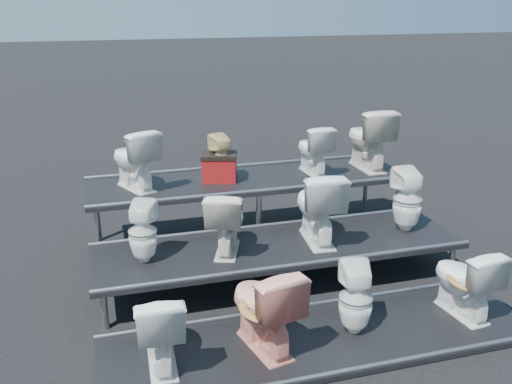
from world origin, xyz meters
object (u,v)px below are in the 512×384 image
object	(u,v)px
toilet_0	(159,327)
toilet_9	(222,158)
toilet_5	(226,221)
toilet_11	(368,138)
red_crate	(219,169)
toilet_3	(464,280)
toilet_1	(263,306)
toilet_2	(356,298)
toilet_7	(408,200)
toilet_4	(143,232)
toilet_6	(317,205)
toilet_10	(313,149)
toilet_8	(134,159)

from	to	relation	value
toilet_0	toilet_9	world-z (taller)	toilet_9
toilet_5	toilet_11	bearing A→B (deg)	-130.93
toilet_11	red_crate	distance (m)	2.12
toilet_0	toilet_3	bearing A→B (deg)	-177.58
toilet_1	toilet_9	world-z (taller)	toilet_9
toilet_2	toilet_7	size ratio (longest dim) A/B	0.94
toilet_1	toilet_4	bearing A→B (deg)	-66.38
toilet_3	toilet_4	xyz separation A→B (m)	(-3.06, 1.30, 0.36)
toilet_2	toilet_3	bearing A→B (deg)	-167.11
toilet_6	toilet_11	distance (m)	1.86
toilet_0	toilet_6	distance (m)	2.42
toilet_6	toilet_10	distance (m)	1.41
toilet_10	toilet_5	bearing A→B (deg)	37.56
toilet_7	toilet_0	bearing A→B (deg)	23.04
toilet_0	toilet_11	world-z (taller)	toilet_11
toilet_8	toilet_9	xyz separation A→B (m)	(1.11, 0.00, -0.08)
toilet_0	toilet_6	world-z (taller)	toilet_6
toilet_3	toilet_11	world-z (taller)	toilet_11
toilet_6	toilet_8	xyz separation A→B (m)	(-1.93, 1.30, 0.35)
toilet_0	toilet_6	xyz separation A→B (m)	(1.98, 1.30, 0.46)
toilet_5	toilet_8	xyz separation A→B (m)	(-0.86, 1.30, 0.42)
toilet_3	toilet_9	xyz separation A→B (m)	(-1.90, 2.60, 0.73)
toilet_10	toilet_1	bearing A→B (deg)	57.31
toilet_5	toilet_9	distance (m)	1.37
toilet_0	toilet_10	xyz separation A→B (m)	(2.44, 2.60, 0.76)
toilet_0	toilet_1	distance (m)	0.95
toilet_1	toilet_7	bearing A→B (deg)	-161.59
toilet_6	toilet_11	size ratio (longest dim) A/B	1.00
toilet_11	toilet_7	bearing A→B (deg)	85.22
toilet_0	toilet_9	size ratio (longest dim) A/B	1.21
toilet_1	toilet_11	bearing A→B (deg)	-143.71
toilet_5	toilet_11	xyz separation A→B (m)	(2.34, 1.30, 0.47)
toilet_10	red_crate	xyz separation A→B (m)	(-1.30, 0.03, -0.18)
toilet_4	toilet_6	distance (m)	1.98
toilet_0	toilet_5	distance (m)	1.63
toilet_6	toilet_11	xyz separation A→B (m)	(1.26, 1.30, 0.40)
toilet_7	toilet_10	size ratio (longest dim) A/B	1.15
toilet_1	toilet_9	bearing A→B (deg)	-107.03
toilet_4	toilet_11	world-z (taller)	toilet_11
toilet_2	toilet_10	distance (m)	2.77
toilet_5	toilet_3	bearing A→B (deg)	168.89
toilet_4	toilet_7	bearing A→B (deg)	-157.16
toilet_0	toilet_8	bearing A→B (deg)	-88.73
toilet_2	red_crate	xyz separation A→B (m)	(-0.73, 2.63, 0.59)
toilet_2	toilet_1	bearing A→B (deg)	12.89
toilet_2	toilet_6	distance (m)	1.39
toilet_2	toilet_10	world-z (taller)	toilet_10
toilet_1	toilet_3	distance (m)	2.12
toilet_6	red_crate	bearing A→B (deg)	-51.44
toilet_3	toilet_11	xyz separation A→B (m)	(0.18, 2.60, 0.85)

